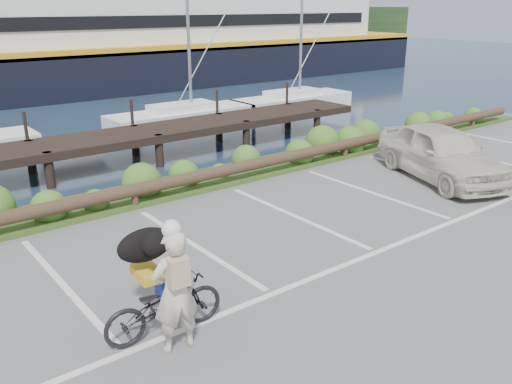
# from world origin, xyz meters

# --- Properties ---
(ground) EXTENTS (72.00, 72.00, 0.00)m
(ground) POSITION_xyz_m (0.00, 0.00, 0.00)
(ground) COLOR #5B5B5D
(vegetation_strip) EXTENTS (34.00, 1.60, 0.10)m
(vegetation_strip) POSITION_xyz_m (0.00, 5.30, 0.05)
(vegetation_strip) COLOR #3D5B21
(vegetation_strip) RESTS_ON ground
(log_rail) EXTENTS (32.00, 0.30, 0.60)m
(log_rail) POSITION_xyz_m (0.00, 4.60, 0.00)
(log_rail) COLOR #443021
(log_rail) RESTS_ON ground
(bicycle) EXTENTS (1.82, 0.77, 0.93)m
(bicycle) POSITION_xyz_m (-1.92, -0.32, 0.47)
(bicycle) COLOR black
(bicycle) RESTS_ON ground
(cyclist) EXTENTS (0.68, 0.48, 1.76)m
(cyclist) POSITION_xyz_m (-1.96, -0.74, 0.88)
(cyclist) COLOR beige
(cyclist) RESTS_ON ground
(dog) EXTENTS (0.50, 0.90, 0.50)m
(dog) POSITION_xyz_m (-1.88, 0.24, 1.18)
(dog) COLOR black
(dog) RESTS_ON bicycle
(parked_car) EXTENTS (3.10, 4.62, 1.46)m
(parked_car) POSITION_xyz_m (7.54, 1.64, 0.73)
(parked_car) COLOR beige
(parked_car) RESTS_ON ground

